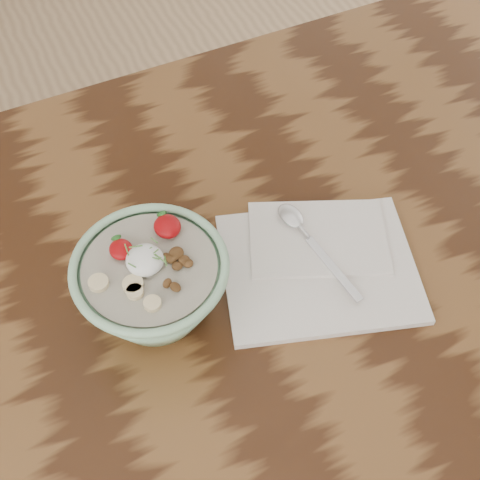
# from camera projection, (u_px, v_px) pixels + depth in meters

# --- Properties ---
(table) EXTENTS (1.60, 0.90, 0.75)m
(table) POSITION_uv_depth(u_px,v_px,m) (197.00, 305.00, 1.03)
(table) COLOR #371D0D
(table) RESTS_ON ground
(breakfast_bowl) EXTENTS (0.20, 0.20, 0.13)m
(breakfast_bowl) POSITION_uv_depth(u_px,v_px,m) (153.00, 285.00, 0.87)
(breakfast_bowl) COLOR #95C89E
(breakfast_bowl) RESTS_ON table
(napkin) EXTENTS (0.33, 0.29, 0.02)m
(napkin) POSITION_uv_depth(u_px,v_px,m) (319.00, 261.00, 0.96)
(napkin) COLOR white
(napkin) RESTS_ON table
(spoon) EXTENTS (0.04, 0.20, 0.01)m
(spoon) POSITION_uv_depth(u_px,v_px,m) (301.00, 229.00, 0.98)
(spoon) COLOR silver
(spoon) RESTS_ON napkin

